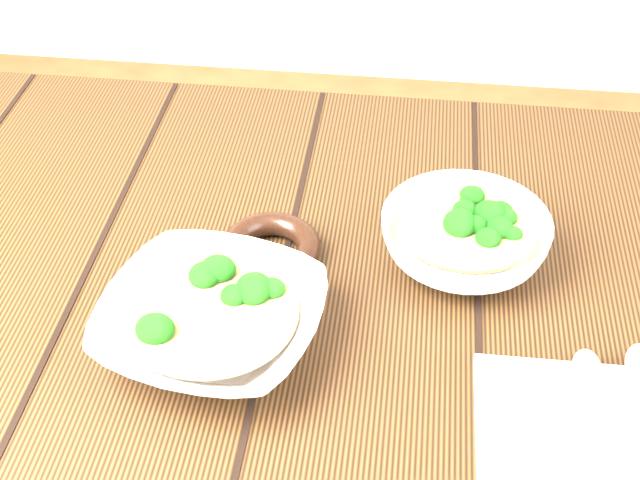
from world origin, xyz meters
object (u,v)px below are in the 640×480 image
soup_bowl_front (212,321)px  trivet (271,248)px  soup_bowl_back (464,238)px  napkin (601,443)px  table (297,381)px

soup_bowl_front → trivet: 0.13m
soup_bowl_front → soup_bowl_back: (0.23, 0.15, 0.00)m
soup_bowl_front → napkin: bearing=-13.0°
soup_bowl_front → trivet: (0.03, 0.12, -0.01)m
table → napkin: 0.34m
trivet → napkin: trivet is taller
soup_bowl_back → trivet: (-0.20, -0.02, -0.02)m
table → soup_bowl_back: bearing=27.2°
trivet → napkin: size_ratio=0.51×
table → soup_bowl_back: size_ratio=5.92×
soup_bowl_back → soup_bowl_front: bearing=-148.0°
table → trivet: bearing=119.0°
soup_bowl_back → napkin: size_ratio=0.97×
table → napkin: bearing=-27.0°
table → napkin: size_ratio=5.77×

